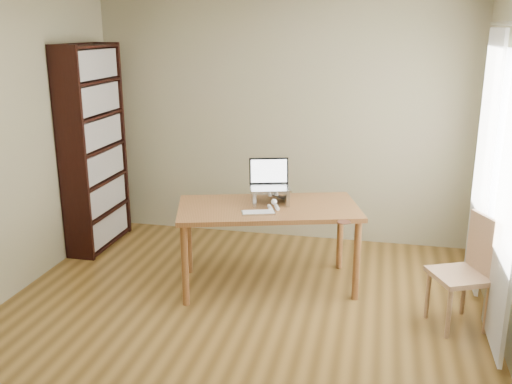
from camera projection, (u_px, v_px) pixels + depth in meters
name	position (u px, v px, depth m)	size (l,w,h in m)	color
room	(229.00, 169.00, 3.96)	(4.04, 4.54, 2.64)	#563C16
bookshelf	(94.00, 148.00, 5.87)	(0.30, 0.90, 2.10)	black
curtains	(496.00, 175.00, 4.34)	(0.03, 1.90, 2.25)	white
desk	(268.00, 215.00, 4.99)	(1.72, 1.19, 0.75)	brown
laptop_stand	(270.00, 195.00, 5.02)	(0.32, 0.25, 0.13)	silver
laptop	(272.00, 181.00, 5.05)	(0.41, 0.38, 0.25)	silver
keyboard	(258.00, 213.00, 4.77)	(0.30, 0.20, 0.02)	silver
coaster	(344.00, 222.00, 4.56)	(0.11, 0.11, 0.01)	#5A301E
cat	(272.00, 195.00, 5.05)	(0.26, 0.49, 0.16)	#4B453B
chair	(470.00, 270.00, 4.33)	(0.53, 0.52, 0.89)	tan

